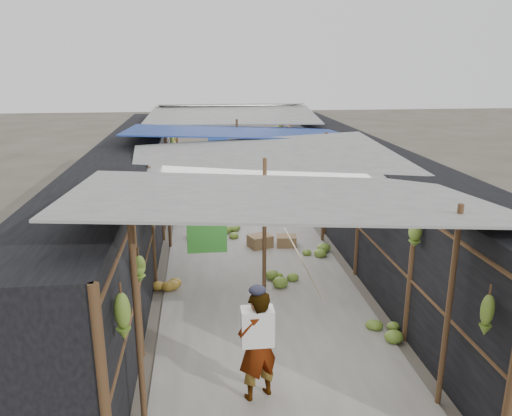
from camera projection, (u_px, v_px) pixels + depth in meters
name	position (u px, v px, depth m)	size (l,w,h in m)	color
ground	(296.00, 415.00, 6.05)	(80.00, 80.00, 0.00)	#6B6356
aisle_slab	(246.00, 236.00, 12.25)	(3.60, 16.00, 0.02)	#9E998E
stall_left	(130.00, 195.00, 11.63)	(1.40, 15.00, 2.30)	black
stall_right	(355.00, 188.00, 12.22)	(1.40, 15.00, 2.30)	black
crate_near	(286.00, 241.00, 11.54)	(0.45, 0.36, 0.27)	#99734E
crate_mid	(260.00, 241.00, 11.49)	(0.50, 0.40, 0.30)	#99734E
crate_back	(198.00, 233.00, 12.12)	(0.41, 0.34, 0.26)	#99734E
black_basin	(284.00, 188.00, 16.66)	(0.60, 0.60, 0.18)	black
vendor_elderly	(257.00, 346.00, 6.16)	(0.54, 0.36, 1.48)	white
shopper_blue	(214.00, 185.00, 13.94)	(0.81, 0.63, 1.66)	#1C4B90
vendor_seated	(274.00, 202.00, 13.75)	(0.53, 0.31, 0.83)	#48423F
market_canopy	(245.00, 137.00, 11.90)	(5.62, 15.20, 2.77)	brown
hanging_bananas	(237.00, 172.00, 11.66)	(3.96, 14.16, 0.86)	olive
floor_bananas	(249.00, 245.00, 11.22)	(3.92, 6.98, 0.35)	olive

